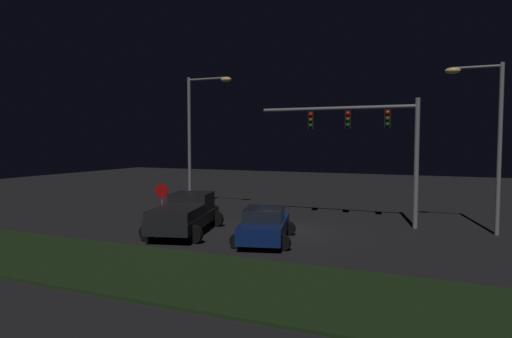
{
  "coord_description": "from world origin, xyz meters",
  "views": [
    {
      "loc": [
        7.62,
        -20.23,
        4.38
      ],
      "look_at": [
        -1.25,
        0.14,
        2.99
      ],
      "focal_mm": 31.55,
      "sensor_mm": 36.0,
      "label": 1
    }
  ],
  "objects_px": {
    "car_sedan": "(265,225)",
    "traffic_signal_gantry": "(367,131)",
    "stop_sign": "(162,197)",
    "pickup_truck": "(186,212)",
    "street_lamp_left": "(198,127)",
    "street_lamp_right": "(488,127)"
  },
  "relations": [
    {
      "from": "car_sedan",
      "to": "street_lamp_left",
      "type": "height_order",
      "value": "street_lamp_left"
    },
    {
      "from": "car_sedan",
      "to": "street_lamp_right",
      "type": "height_order",
      "value": "street_lamp_right"
    },
    {
      "from": "traffic_signal_gantry",
      "to": "street_lamp_right",
      "type": "xyz_separation_m",
      "value": [
        5.55,
        -0.16,
        0.12
      ]
    },
    {
      "from": "street_lamp_right",
      "to": "pickup_truck",
      "type": "bearing_deg",
      "value": -157.64
    },
    {
      "from": "pickup_truck",
      "to": "street_lamp_right",
      "type": "xyz_separation_m",
      "value": [
        13.05,
        5.37,
        4.02
      ]
    },
    {
      "from": "traffic_signal_gantry",
      "to": "stop_sign",
      "type": "height_order",
      "value": "traffic_signal_gantry"
    },
    {
      "from": "car_sedan",
      "to": "traffic_signal_gantry",
      "type": "xyz_separation_m",
      "value": [
        3.32,
        5.81,
        4.16
      ]
    },
    {
      "from": "car_sedan",
      "to": "street_lamp_left",
      "type": "relative_size",
      "value": 0.57
    },
    {
      "from": "car_sedan",
      "to": "street_lamp_right",
      "type": "bearing_deg",
      "value": -72.51
    },
    {
      "from": "street_lamp_left",
      "to": "stop_sign",
      "type": "height_order",
      "value": "street_lamp_left"
    },
    {
      "from": "street_lamp_left",
      "to": "street_lamp_right",
      "type": "height_order",
      "value": "street_lamp_left"
    },
    {
      "from": "traffic_signal_gantry",
      "to": "street_lamp_right",
      "type": "bearing_deg",
      "value": -1.63
    },
    {
      "from": "pickup_truck",
      "to": "stop_sign",
      "type": "relative_size",
      "value": 2.57
    },
    {
      "from": "pickup_truck",
      "to": "street_lamp_left",
      "type": "relative_size",
      "value": 0.69
    },
    {
      "from": "pickup_truck",
      "to": "street_lamp_left",
      "type": "bearing_deg",
      "value": 11.09
    },
    {
      "from": "car_sedan",
      "to": "stop_sign",
      "type": "xyz_separation_m",
      "value": [
        -6.03,
        1.0,
        0.82
      ]
    },
    {
      "from": "pickup_truck",
      "to": "street_lamp_left",
      "type": "distance_m",
      "value": 8.01
    },
    {
      "from": "pickup_truck",
      "to": "stop_sign",
      "type": "distance_m",
      "value": 2.06
    },
    {
      "from": "car_sedan",
      "to": "stop_sign",
      "type": "distance_m",
      "value": 6.17
    },
    {
      "from": "car_sedan",
      "to": "traffic_signal_gantry",
      "type": "relative_size",
      "value": 0.57
    },
    {
      "from": "car_sedan",
      "to": "pickup_truck",
      "type": "bearing_deg",
      "value": 71.0
    },
    {
      "from": "car_sedan",
      "to": "traffic_signal_gantry",
      "type": "bearing_deg",
      "value": -44.75
    }
  ]
}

